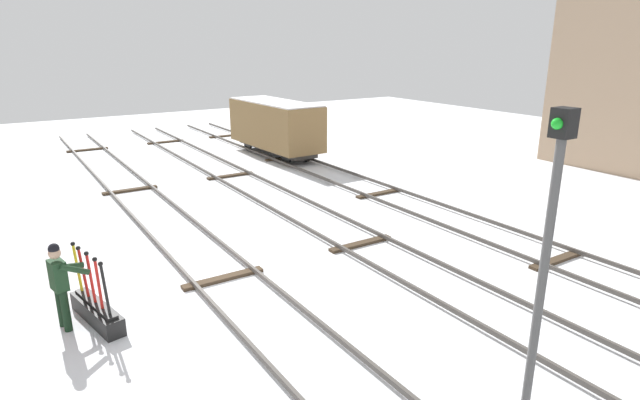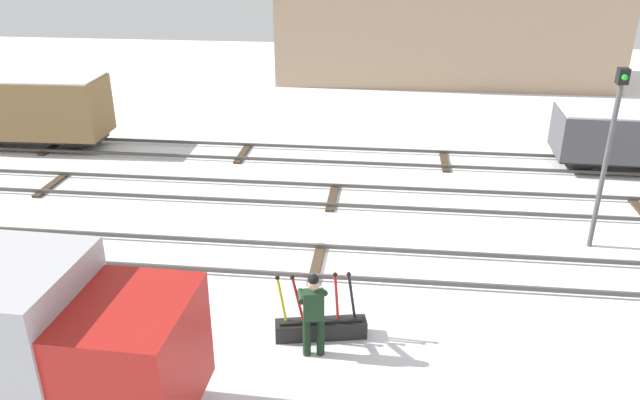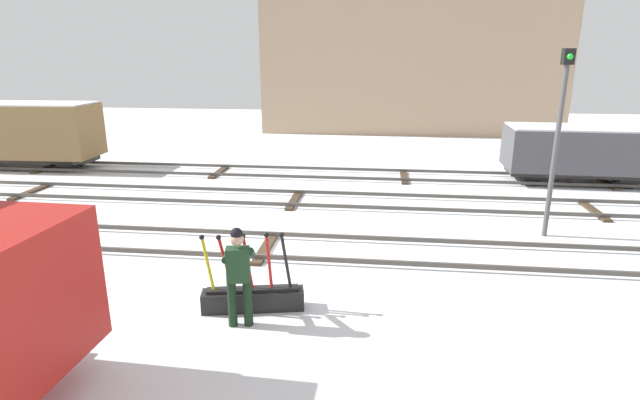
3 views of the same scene
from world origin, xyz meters
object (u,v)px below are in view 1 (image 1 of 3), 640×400
(switch_lever_frame, at_px, (97,310))
(signal_post, at_px, (546,250))
(rail_worker, at_px, (61,281))
(freight_car_near_switch, at_px, (275,125))

(switch_lever_frame, bearing_deg, signal_post, 23.94)
(rail_worker, distance_m, signal_post, 8.37)
(switch_lever_frame, xyz_separation_m, freight_car_near_switch, (-11.80, 10.23, 1.22))
(switch_lever_frame, xyz_separation_m, rail_worker, (-0.07, -0.53, 0.72))
(rail_worker, bearing_deg, freight_car_near_switch, 125.87)
(rail_worker, xyz_separation_m, signal_post, (6.43, 5.07, 1.74))
(rail_worker, height_order, freight_car_near_switch, freight_car_near_switch)
(signal_post, bearing_deg, switch_lever_frame, -144.48)
(freight_car_near_switch, bearing_deg, rail_worker, -44.48)
(signal_post, height_order, freight_car_near_switch, signal_post)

